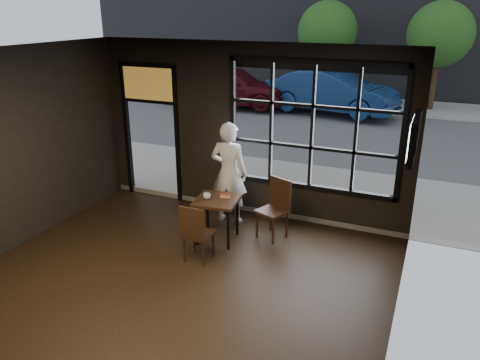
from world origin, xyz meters
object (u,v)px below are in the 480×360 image
at_px(cafe_table, 217,219).
at_px(man, 229,173).
at_px(chair_near, 198,232).
at_px(navy_car, 332,91).

relative_size(cafe_table, man, 0.40).
xyz_separation_m(chair_near, man, (-0.15, 1.49, 0.46)).
height_order(chair_near, man, man).
height_order(cafe_table, man, man).
bearing_deg(chair_near, cafe_table, -88.03).
xyz_separation_m(man, navy_car, (-0.34, 9.72, -0.06)).
height_order(cafe_table, chair_near, chair_near).
bearing_deg(man, cafe_table, 96.37).
relative_size(cafe_table, navy_car, 0.16).
bearing_deg(man, chair_near, 92.36).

